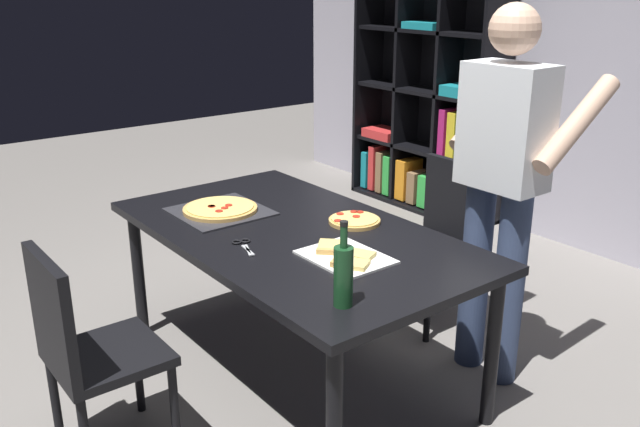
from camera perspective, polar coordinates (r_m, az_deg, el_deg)
ground_plane at (r=3.44m, az=-2.03°, el=-13.21°), size 12.00×12.00×0.00m
back_wall at (r=4.91m, az=23.81°, el=12.49°), size 6.40×0.10×2.80m
dining_table at (r=3.12m, az=-2.18°, el=-2.56°), size 1.82×1.02×0.75m
chair_near_camera at (r=2.80m, az=-19.20°, el=-10.37°), size 0.42×0.42×0.90m
chair_far_side at (r=3.81m, az=10.10°, el=-1.51°), size 0.42×0.42×0.90m
bookshelf at (r=5.64m, az=9.28°, el=8.47°), size 1.40×0.35×1.95m
person_serving_pizza at (r=3.17m, az=15.18°, el=3.10°), size 0.55×0.54×1.75m
pepperoni_pizza_on_tray at (r=3.36m, az=-8.40°, el=0.32°), size 0.42×0.42×0.04m
pizza_slices_on_towel at (r=2.79m, az=2.08°, el=-3.59°), size 0.37×0.28×0.03m
wine_bottle at (r=2.36m, az=1.98°, el=-5.14°), size 0.07×0.07×0.32m
kitchen_scissors at (r=2.94m, az=-6.46°, el=-2.61°), size 0.20×0.11×0.01m
second_pizza_plain at (r=3.20m, az=2.91°, el=-0.57°), size 0.24×0.24×0.03m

